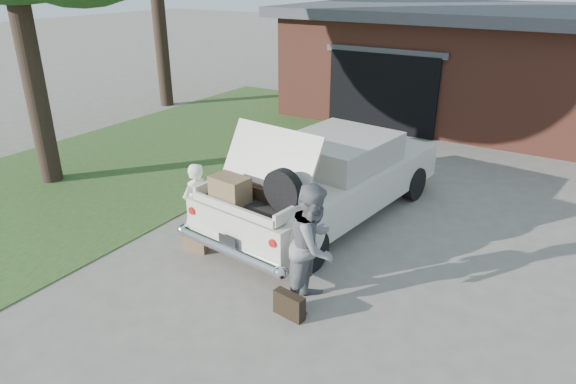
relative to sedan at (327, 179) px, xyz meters
The scene contains 8 objects.
ground 2.29m from the sedan, 86.38° to the right, with size 90.00×90.00×0.00m, color gray.
grass_strip 5.48m from the sedan, behind, with size 6.00×16.00×0.02m, color #2D4C1E.
house 9.43m from the sedan, 83.16° to the left, with size 12.80×7.80×3.30m.
sedan is the anchor object (origin of this frame).
woman_left 2.45m from the sedan, 123.16° to the right, with size 0.52×0.34×1.43m, color white.
woman_right 2.72m from the sedan, 65.69° to the right, with size 0.86×0.67×1.76m, color slate.
suitcase_left 2.66m from the sedan, 117.87° to the right, with size 0.42×0.13×0.32m, color brown.
suitcase_right 3.18m from the sedan, 70.75° to the right, with size 0.45×0.14×0.35m, color black.
Camera 1 is at (3.89, -5.60, 4.25)m, focal length 32.00 mm.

